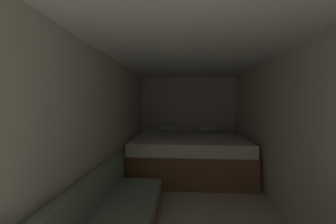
{
  "coord_description": "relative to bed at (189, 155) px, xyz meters",
  "views": [
    {
      "loc": [
        -0.14,
        -0.69,
        1.43
      ],
      "look_at": [
        -0.35,
        2.3,
        1.3
      ],
      "focal_mm": 22.04,
      "sensor_mm": 36.0,
      "label": 1
    }
  ],
  "objects": [
    {
      "name": "bed",
      "position": [
        0.0,
        0.0,
        0.0
      ],
      "size": [
        2.18,
        1.76,
        0.93
      ],
      "color": "brown",
      "rests_on": "ground"
    },
    {
      "name": "wall_left",
      "position": [
        -1.18,
        -1.66,
        0.65
      ],
      "size": [
        0.05,
        5.16,
        2.07
      ],
      "primitive_type": "cube",
      "color": "beige",
      "rests_on": "ground"
    },
    {
      "name": "wall_back",
      "position": [
        0.0,
        0.95,
        0.65
      ],
      "size": [
        2.4,
        0.05,
        2.07
      ],
      "primitive_type": "cube",
      "color": "beige",
      "rests_on": "ground"
    },
    {
      "name": "ceiling_slab",
      "position": [
        0.0,
        -1.66,
        1.72
      ],
      "size": [
        2.4,
        5.16,
        0.05
      ],
      "primitive_type": "cube",
      "color": "white",
      "rests_on": "wall_left"
    },
    {
      "name": "ground_plane",
      "position": [
        0.0,
        -1.66,
        -0.38
      ],
      "size": [
        7.16,
        7.16,
        0.0
      ],
      "primitive_type": "plane",
      "color": "beige"
    },
    {
      "name": "wall_right",
      "position": [
        1.18,
        -1.66,
        0.65
      ],
      "size": [
        0.05,
        5.16,
        2.07
      ],
      "primitive_type": "cube",
      "color": "beige",
      "rests_on": "ground"
    }
  ]
}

